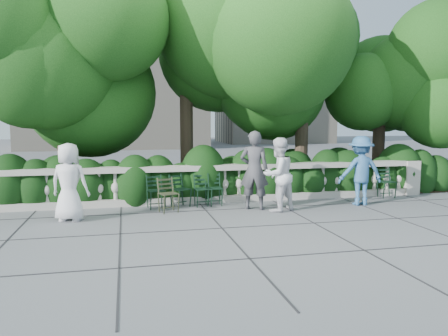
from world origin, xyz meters
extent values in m
plane|color=#54565C|center=(0.00, 0.00, 0.00)|extent=(90.00, 90.00, 0.00)
cube|color=#9E998E|center=(0.00, 1.80, 0.09)|extent=(12.00, 0.32, 0.18)
cube|color=#9E998E|center=(0.00, 1.80, 0.93)|extent=(12.00, 0.36, 0.14)
cube|color=#9E998E|center=(5.78, 1.80, 0.50)|extent=(0.44, 0.44, 1.00)
cylinder|color=#3F3023|center=(-4.00, 3.40, 1.40)|extent=(0.40, 0.40, 2.80)
ellipsoid|color=#11380F|center=(-4.00, 2.96, 3.68)|extent=(5.28, 5.28, 3.96)
cylinder|color=#3F3023|center=(-0.50, 4.00, 1.70)|extent=(0.40, 0.40, 3.40)
ellipsoid|color=#11380F|center=(-0.50, 3.48, 4.44)|extent=(6.24, 6.24, 4.68)
cylinder|color=#3F3023|center=(3.00, 3.30, 1.50)|extent=(0.40, 0.40, 3.00)
ellipsoid|color=#11380F|center=(3.00, 2.84, 3.92)|extent=(5.52, 5.52, 4.14)
cylinder|color=#3F3023|center=(6.00, 3.80, 1.30)|extent=(0.40, 0.40, 2.60)
ellipsoid|color=#11380F|center=(6.00, 3.40, 3.40)|extent=(4.80, 4.80, 3.60)
imported|color=silver|center=(-3.56, 0.39, 0.85)|extent=(0.96, 0.79, 1.69)
imported|color=#3E3D42|center=(0.69, 0.70, 0.96)|extent=(0.83, 0.71, 1.92)
imported|color=white|center=(1.18, 0.36, 0.88)|extent=(1.06, 0.96, 1.76)
imported|color=#316193|center=(3.50, 0.63, 0.89)|extent=(1.19, 0.74, 1.77)
camera|label=1|loc=(-2.37, -9.41, 2.17)|focal=35.00mm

